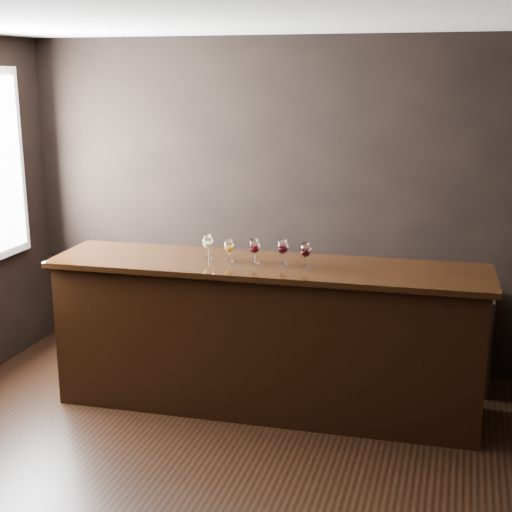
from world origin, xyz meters
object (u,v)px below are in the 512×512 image
(glass_red_a, at_px, (254,247))
(glass_red_b, at_px, (283,247))
(glass_amber, at_px, (229,247))
(bar_counter, at_px, (266,339))
(back_bar_shelf, at_px, (354,331))
(glass_white, at_px, (208,242))
(glass_red_c, at_px, (306,250))

(glass_red_a, bearing_deg, glass_red_b, 9.47)
(glass_amber, distance_m, glass_red_a, 0.19)
(bar_counter, bearing_deg, glass_red_b, 6.36)
(bar_counter, bearing_deg, back_bar_shelf, 51.74)
(bar_counter, relative_size, glass_amber, 18.70)
(back_bar_shelf, height_order, glass_red_a, glass_red_a)
(back_bar_shelf, xyz_separation_m, glass_red_a, (-0.64, -0.79, 0.87))
(back_bar_shelf, bearing_deg, glass_red_a, -129.05)
(bar_counter, xyz_separation_m, back_bar_shelf, (0.55, 0.77, -0.15))
(back_bar_shelf, height_order, glass_red_b, glass_red_b)
(bar_counter, distance_m, glass_red_a, 0.72)
(bar_counter, height_order, glass_white, glass_white)
(bar_counter, relative_size, glass_red_b, 16.81)
(glass_white, bearing_deg, glass_red_b, 0.17)
(bar_counter, distance_m, glass_amber, 0.76)
(glass_white, distance_m, glass_red_a, 0.38)
(glass_amber, bearing_deg, glass_red_b, 6.86)
(bar_counter, height_order, glass_amber, glass_amber)
(glass_white, xyz_separation_m, glass_amber, (0.18, -0.05, -0.01))
(bar_counter, relative_size, back_bar_shelf, 1.43)
(back_bar_shelf, xyz_separation_m, glass_white, (-1.02, -0.76, 0.87))
(glass_amber, bearing_deg, glass_white, 165.86)
(glass_amber, height_order, glass_red_a, glass_red_a)
(glass_red_a, height_order, glass_red_c, same)
(back_bar_shelf, bearing_deg, glass_red_b, -119.88)
(glass_amber, xyz_separation_m, glass_red_a, (0.19, 0.01, 0.01))
(glass_amber, relative_size, glass_red_a, 0.92)
(glass_red_b, bearing_deg, glass_amber, -173.14)
(glass_white, height_order, glass_red_a, same)
(glass_red_a, xyz_separation_m, glass_red_c, (0.39, 0.00, 0.00))
(glass_white, relative_size, glass_amber, 1.09)
(back_bar_shelf, relative_size, glass_amber, 13.12)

